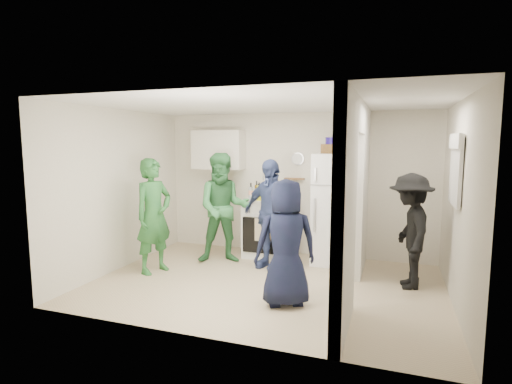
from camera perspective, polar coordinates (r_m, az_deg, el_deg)
floor at (r=5.78m, az=1.37°, el=-12.97°), size 4.80×4.80×0.00m
wall_back at (r=7.11m, az=5.58°, el=1.13°), size 4.80×0.00×4.80m
wall_front at (r=3.92m, az=-6.19°, el=-3.75°), size 4.80×0.00×4.80m
wall_left at (r=6.61m, az=-18.82°, el=0.34°), size 0.00×3.40×3.40m
wall_right at (r=5.28m, az=27.07°, el=-1.68°), size 0.00×3.40×3.40m
ceiling at (r=5.46m, az=1.45°, el=12.51°), size 4.80×4.80×0.00m
partition_pier_back at (r=6.33m, az=14.90°, el=0.20°), size 0.12×1.20×2.50m
partition_pier_front at (r=4.17m, az=12.62°, el=-3.23°), size 0.12×1.20×2.50m
partition_header at (r=5.21m, az=14.35°, el=10.36°), size 0.12×1.00×0.40m
stove at (r=7.01m, az=1.98°, el=-5.09°), size 0.85×0.71×1.01m
upper_cabinet at (r=7.36m, az=-5.42°, el=6.01°), size 0.95×0.34×0.70m
fridge at (r=6.66m, az=11.50°, el=-2.39°), size 0.74×0.72×1.81m
wicker_basket at (r=6.64m, az=10.90°, el=6.08°), size 0.35×0.25×0.15m
blue_bowl at (r=6.63m, az=10.93°, el=7.20°), size 0.24×0.24×0.11m
yellow_cup_stack_top at (r=6.45m, az=13.55°, el=6.43°), size 0.09×0.09×0.25m
wall_clock at (r=7.05m, az=5.98°, el=4.74°), size 0.22×0.02×0.22m
spice_shelf at (r=7.05m, az=5.49°, el=1.90°), size 0.35×0.08×0.03m
nook_window at (r=5.44m, az=26.82°, el=2.81°), size 0.03×0.70×0.80m
nook_window_frame at (r=5.43m, az=26.66°, el=2.82°), size 0.04×0.76×0.86m
nook_valance at (r=5.42m, az=26.60°, el=6.52°), size 0.04×0.82×0.18m
yellow_cup_stack_stove at (r=6.73m, az=0.47°, el=-0.14°), size 0.09×0.09×0.25m
red_cup at (r=6.66m, az=3.30°, el=-0.79°), size 0.09×0.09×0.12m
person_green_left at (r=6.28m, az=-14.39°, el=-3.31°), size 0.60×0.74×1.75m
person_green_center at (r=6.60m, az=-4.63°, el=-2.31°), size 1.08×0.98×1.82m
person_denim at (r=6.29m, az=2.01°, el=-3.15°), size 1.10×0.76×1.73m
person_navy at (r=4.88m, az=4.29°, el=-7.23°), size 0.90×0.78×1.56m
person_nook at (r=5.84m, az=21.15°, el=-5.21°), size 0.72×1.09×1.58m
bottle_a at (r=7.11m, az=0.08°, el=0.43°), size 0.07×0.07×0.29m
bottle_b at (r=6.87m, az=0.32°, el=0.09°), size 0.06×0.06×0.27m
bottle_c at (r=7.05m, az=1.56°, el=0.41°), size 0.06×0.06×0.30m
bottle_d at (r=6.84m, az=2.17°, el=0.24°), size 0.07×0.07×0.31m
bottle_e at (r=7.03m, az=3.19°, el=0.26°), size 0.07×0.07×0.28m
bottle_f at (r=6.85m, az=3.61°, el=0.09°), size 0.07×0.07×0.28m
bottle_g at (r=6.97m, az=4.52°, el=0.10°), size 0.06×0.06×0.25m
bottle_h at (r=6.86m, az=-0.75°, el=0.14°), size 0.07×0.07×0.28m
bottle_i at (r=6.99m, az=2.68°, el=0.09°), size 0.08×0.08×0.24m
bottle_j at (r=6.71m, az=4.19°, el=0.05°), size 0.08×0.08×0.30m
bottle_k at (r=7.00m, az=0.45°, el=0.25°), size 0.06×0.06×0.27m
bottle_l at (r=6.73m, az=2.86°, el=-0.06°), size 0.08×0.08×0.27m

